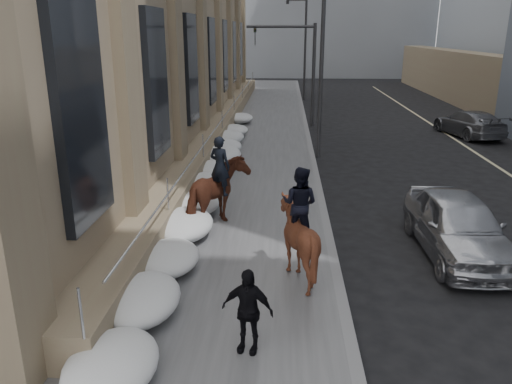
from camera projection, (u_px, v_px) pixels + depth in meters
The scene contains 13 objects.
ground at pixel (215, 322), 10.01m from camera, with size 140.00×140.00×0.00m, color black.
sidewalk at pixel (250, 179), 19.49m from camera, with size 5.00×80.00×0.12m, color #4A494C.
curb at pixel (317, 180), 19.35m from camera, with size 0.24×80.00×0.12m, color slate.
bg_building_far at pixel (239, 0), 75.64m from camera, with size 24.00×12.00×20.00m, color gray.
streetlight_mid at pixel (318, 55), 21.75m from camera, with size 1.71×0.24×8.00m.
streetlight_far at pixel (303, 43), 40.74m from camera, with size 1.71×0.24×8.00m.
traffic_signal at pixel (298, 58), 29.56m from camera, with size 4.10×0.22×6.00m.
snow_bank at pixel (206, 182), 17.65m from camera, with size 1.70×18.10×0.76m.
mounted_horse_left at pixel (217, 192), 14.29m from camera, with size 1.91×2.54×2.64m.
mounted_horse_right at pixel (297, 234), 11.33m from camera, with size 1.99×2.09×2.58m.
pedestrian at pixel (247, 310), 8.71m from camera, with size 0.93×0.39×1.58m, color black.
car_silver at pixel (458, 225), 12.82m from camera, with size 1.91×4.74×1.61m, color #B3B4BB.
car_grey at pixel (469, 123), 27.43m from camera, with size 2.01×4.95×1.44m, color slate.
Camera 1 is at (1.33, -8.66, 5.57)m, focal length 35.00 mm.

